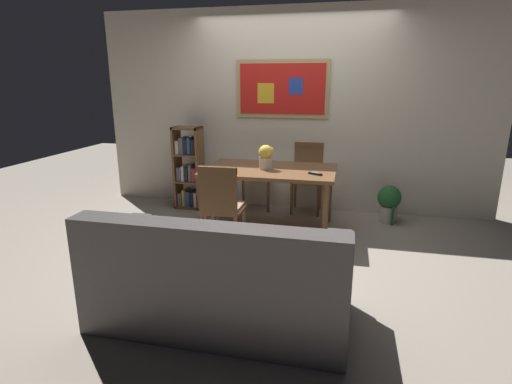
{
  "coord_description": "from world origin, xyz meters",
  "views": [
    {
      "loc": [
        0.74,
        -4.01,
        1.69
      ],
      "look_at": [
        -0.1,
        -0.35,
        0.65
      ],
      "focal_mm": 28.18,
      "sensor_mm": 36.0,
      "label": 1
    }
  ],
  "objects_px": {
    "potted_ivy": "(389,202)",
    "dining_chair_near_left": "(221,202)",
    "dining_table": "(270,176)",
    "leather_couch": "(219,283)",
    "dining_chair_far_left": "(260,168)",
    "bookshelf": "(189,170)",
    "dining_chair_far_right": "(308,171)",
    "tv_remote": "(315,174)",
    "flower_vase": "(266,156)"
  },
  "relations": [
    {
      "from": "potted_ivy",
      "to": "dining_chair_near_left",
      "type": "bearing_deg",
      "value": -142.42
    },
    {
      "from": "dining_table",
      "to": "leather_couch",
      "type": "bearing_deg",
      "value": -89.45
    },
    {
      "from": "dining_chair_far_left",
      "to": "leather_couch",
      "type": "relative_size",
      "value": 0.51
    },
    {
      "from": "bookshelf",
      "to": "dining_chair_far_right",
      "type": "bearing_deg",
      "value": 7.58
    },
    {
      "from": "tv_remote",
      "to": "bookshelf",
      "type": "bearing_deg",
      "value": 156.25
    },
    {
      "from": "dining_chair_far_right",
      "to": "potted_ivy",
      "type": "bearing_deg",
      "value": -13.82
    },
    {
      "from": "dining_chair_far_right",
      "to": "bookshelf",
      "type": "distance_m",
      "value": 1.6
    },
    {
      "from": "dining_chair_far_right",
      "to": "dining_chair_far_left",
      "type": "distance_m",
      "value": 0.66
    },
    {
      "from": "leather_couch",
      "to": "dining_chair_far_right",
      "type": "bearing_deg",
      "value": 83.13
    },
    {
      "from": "potted_ivy",
      "to": "dining_table",
      "type": "bearing_deg",
      "value": -158.81
    },
    {
      "from": "dining_chair_near_left",
      "to": "leather_couch",
      "type": "xyz_separation_m",
      "value": [
        0.36,
        -1.19,
        -0.22
      ]
    },
    {
      "from": "leather_couch",
      "to": "bookshelf",
      "type": "xyz_separation_m",
      "value": [
        -1.26,
        2.56,
        0.21
      ]
    },
    {
      "from": "dining_table",
      "to": "bookshelf",
      "type": "xyz_separation_m",
      "value": [
        -1.24,
        0.58,
        -0.11
      ]
    },
    {
      "from": "potted_ivy",
      "to": "tv_remote",
      "type": "relative_size",
      "value": 3.23
    },
    {
      "from": "dining_table",
      "to": "leather_couch",
      "type": "distance_m",
      "value": 2.0
    },
    {
      "from": "dining_chair_far_left",
      "to": "dining_table",
      "type": "bearing_deg",
      "value": -69.99
    },
    {
      "from": "bookshelf",
      "to": "dining_table",
      "type": "bearing_deg",
      "value": -25.08
    },
    {
      "from": "bookshelf",
      "to": "tv_remote",
      "type": "bearing_deg",
      "value": -23.75
    },
    {
      "from": "leather_couch",
      "to": "flower_vase",
      "type": "xyz_separation_m",
      "value": [
        -0.06,
        1.94,
        0.56
      ]
    },
    {
      "from": "potted_ivy",
      "to": "flower_vase",
      "type": "xyz_separation_m",
      "value": [
        -1.43,
        -0.57,
        0.61
      ]
    },
    {
      "from": "dining_chair_far_left",
      "to": "flower_vase",
      "type": "xyz_separation_m",
      "value": [
        0.26,
        -0.87,
        0.34
      ]
    },
    {
      "from": "dining_chair_far_left",
      "to": "flower_vase",
      "type": "bearing_deg",
      "value": -73.37
    },
    {
      "from": "leather_couch",
      "to": "flower_vase",
      "type": "height_order",
      "value": "flower_vase"
    },
    {
      "from": "dining_table",
      "to": "flower_vase",
      "type": "xyz_separation_m",
      "value": [
        -0.04,
        -0.04,
        0.24
      ]
    },
    {
      "from": "bookshelf",
      "to": "potted_ivy",
      "type": "relative_size",
      "value": 2.18
    },
    {
      "from": "leather_couch",
      "to": "flower_vase",
      "type": "distance_m",
      "value": 2.02
    },
    {
      "from": "leather_couch",
      "to": "dining_chair_far_left",
      "type": "bearing_deg",
      "value": 96.57
    },
    {
      "from": "dining_table",
      "to": "bookshelf",
      "type": "relative_size",
      "value": 1.34
    },
    {
      "from": "dining_chair_near_left",
      "to": "flower_vase",
      "type": "height_order",
      "value": "flower_vase"
    },
    {
      "from": "dining_table",
      "to": "dining_chair_far_left",
      "type": "distance_m",
      "value": 0.9
    },
    {
      "from": "leather_couch",
      "to": "flower_vase",
      "type": "relative_size",
      "value": 6.55
    },
    {
      "from": "bookshelf",
      "to": "dining_chair_near_left",
      "type": "bearing_deg",
      "value": -56.72
    },
    {
      "from": "dining_chair_near_left",
      "to": "flower_vase",
      "type": "xyz_separation_m",
      "value": [
        0.29,
        0.75,
        0.34
      ]
    },
    {
      "from": "dining_chair_near_left",
      "to": "flower_vase",
      "type": "distance_m",
      "value": 0.88
    },
    {
      "from": "bookshelf",
      "to": "tv_remote",
      "type": "xyz_separation_m",
      "value": [
        1.77,
        -0.78,
        0.22
      ]
    },
    {
      "from": "dining_chair_far_right",
      "to": "leather_couch",
      "type": "height_order",
      "value": "dining_chair_far_right"
    },
    {
      "from": "dining_chair_far_right",
      "to": "flower_vase",
      "type": "relative_size",
      "value": 3.31
    },
    {
      "from": "dining_table",
      "to": "bookshelf",
      "type": "height_order",
      "value": "bookshelf"
    },
    {
      "from": "leather_couch",
      "to": "tv_remote",
      "type": "relative_size",
      "value": 11.42
    },
    {
      "from": "flower_vase",
      "to": "tv_remote",
      "type": "relative_size",
      "value": 1.74
    },
    {
      "from": "dining_chair_far_right",
      "to": "tv_remote",
      "type": "xyz_separation_m",
      "value": [
        0.18,
        -0.99,
        0.2
      ]
    },
    {
      "from": "bookshelf",
      "to": "potted_ivy",
      "type": "bearing_deg",
      "value": -0.93
    },
    {
      "from": "dining_chair_near_left",
      "to": "leather_couch",
      "type": "height_order",
      "value": "dining_chair_near_left"
    },
    {
      "from": "dining_chair_far_left",
      "to": "bookshelf",
      "type": "distance_m",
      "value": 0.97
    },
    {
      "from": "dining_chair_far_right",
      "to": "flower_vase",
      "type": "bearing_deg",
      "value": -115.68
    },
    {
      "from": "dining_table",
      "to": "flower_vase",
      "type": "bearing_deg",
      "value": -141.55
    },
    {
      "from": "flower_vase",
      "to": "tv_remote",
      "type": "xyz_separation_m",
      "value": [
        0.57,
        -0.16,
        -0.14
      ]
    },
    {
      "from": "dining_table",
      "to": "potted_ivy",
      "type": "bearing_deg",
      "value": 21.19
    },
    {
      "from": "leather_couch",
      "to": "bookshelf",
      "type": "height_order",
      "value": "bookshelf"
    },
    {
      "from": "tv_remote",
      "to": "dining_table",
      "type": "bearing_deg",
      "value": 159.47
    }
  ]
}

